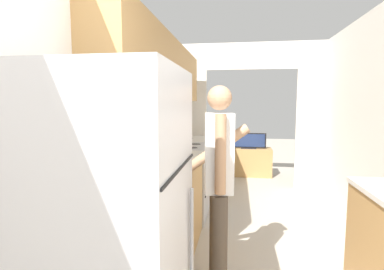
% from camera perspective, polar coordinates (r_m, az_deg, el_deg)
% --- Properties ---
extents(wall_left, '(0.38, 7.04, 2.50)m').
position_cam_1_polar(wall_left, '(2.90, -10.54, 6.17)').
color(wall_left, white).
rests_on(wall_left, ground_plane).
extents(wall_far_with_doorway, '(2.83, 0.06, 2.50)m').
position_cam_1_polar(wall_far_with_doorway, '(5.29, 11.08, 5.47)').
color(wall_far_with_doorway, white).
rests_on(wall_far_with_doorway, ground_plane).
extents(counter_left, '(0.62, 3.28, 0.93)m').
position_cam_1_polar(counter_left, '(3.45, -3.47, -11.01)').
color(counter_left, '#B2844C').
rests_on(counter_left, ground_plane).
extents(refrigerator, '(0.77, 0.75, 1.65)m').
position_cam_1_polar(refrigerator, '(1.61, -15.99, -18.29)').
color(refrigerator, '#B7B7BC').
rests_on(refrigerator, ground_plane).
extents(range_oven, '(0.66, 0.74, 1.07)m').
position_cam_1_polar(range_oven, '(3.98, -1.63, -8.59)').
color(range_oven, '#B7B7BC').
rests_on(range_oven, ground_plane).
extents(person, '(0.52, 0.41, 1.61)m').
position_cam_1_polar(person, '(2.33, 5.11, -9.36)').
color(person, '#4C4238').
rests_on(person, ground_plane).
extents(tv_cabinet, '(0.93, 0.42, 0.56)m').
position_cam_1_polar(tv_cabinet, '(6.25, 10.63, -5.02)').
color(tv_cabinet, '#B2844C').
rests_on(tv_cabinet, ground_plane).
extents(television, '(0.69, 0.16, 0.31)m').
position_cam_1_polar(television, '(6.14, 10.73, -1.12)').
color(television, black).
rests_on(television, tv_cabinet).
extents(knife, '(0.13, 0.29, 0.02)m').
position_cam_1_polar(knife, '(4.50, -0.86, -0.82)').
color(knife, '#B7B7BC').
rests_on(knife, counter_left).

